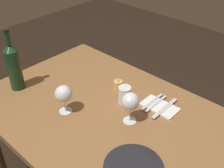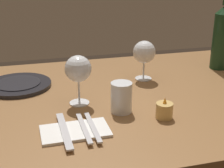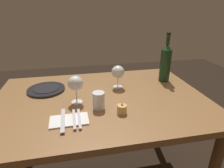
% 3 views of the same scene
% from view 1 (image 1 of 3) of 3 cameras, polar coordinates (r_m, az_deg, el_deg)
% --- Properties ---
extents(dining_table, '(1.30, 0.90, 0.74)m').
position_cam_1_polar(dining_table, '(1.54, -1.66, -7.95)').
color(dining_table, olive).
rests_on(dining_table, ground).
extents(wine_glass_left, '(0.09, 0.09, 0.17)m').
position_cam_1_polar(wine_glass_left, '(1.35, 3.69, -3.57)').
color(wine_glass_left, white).
rests_on(wine_glass_left, dining_table).
extents(wine_glass_right, '(0.09, 0.09, 0.16)m').
position_cam_1_polar(wine_glass_right, '(1.43, -9.55, -2.03)').
color(wine_glass_right, white).
rests_on(wine_glass_right, dining_table).
extents(wine_bottle, '(0.08, 0.08, 0.36)m').
position_cam_1_polar(wine_bottle, '(1.66, -18.87, 3.39)').
color(wine_bottle, '#19381E').
rests_on(wine_bottle, dining_table).
extents(water_tumbler, '(0.07, 0.07, 0.10)m').
position_cam_1_polar(water_tumbler, '(1.51, 2.50, -2.36)').
color(water_tumbler, white).
rests_on(water_tumbler, dining_table).
extents(votive_candle, '(0.05, 0.05, 0.07)m').
position_cam_1_polar(votive_candle, '(1.63, 1.22, -0.16)').
color(votive_candle, '#DBB266').
rests_on(votive_candle, dining_table).
extents(dinner_plate, '(0.25, 0.25, 0.02)m').
position_cam_1_polar(dinner_plate, '(1.22, 4.25, -16.05)').
color(dinner_plate, black).
rests_on(dinner_plate, dining_table).
extents(folded_napkin, '(0.19, 0.11, 0.01)m').
position_cam_1_polar(folded_napkin, '(1.52, 9.43, -4.44)').
color(folded_napkin, white).
rests_on(folded_napkin, dining_table).
extents(fork_inner, '(0.02, 0.18, 0.00)m').
position_cam_1_polar(fork_inner, '(1.53, 8.69, -3.86)').
color(fork_inner, silver).
rests_on(fork_inner, folded_napkin).
extents(fork_outer, '(0.02, 0.18, 0.00)m').
position_cam_1_polar(fork_outer, '(1.54, 7.93, -3.48)').
color(fork_outer, silver).
rests_on(fork_outer, folded_napkin).
extents(table_knife, '(0.02, 0.21, 0.00)m').
position_cam_1_polar(table_knife, '(1.50, 10.38, -4.73)').
color(table_knife, silver).
rests_on(table_knife, folded_napkin).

